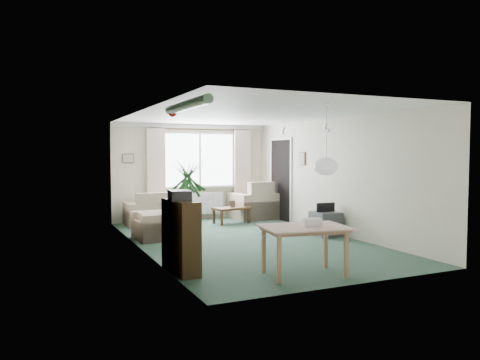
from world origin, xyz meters
name	(u,v)px	position (x,y,z in m)	size (l,w,h in m)	color
ground	(246,241)	(0.00, 0.00, 0.00)	(6.50, 6.50, 0.00)	#294437
window	(200,160)	(0.20, 3.23, 1.50)	(1.80, 0.03, 1.30)	white
curtain_rod	(200,129)	(0.20, 3.15, 2.27)	(2.60, 0.03, 0.03)	black
curtain_left	(156,170)	(-0.95, 3.13, 1.27)	(0.45, 0.08, 2.00)	beige
curtain_right	(242,169)	(1.35, 3.13, 1.27)	(0.45, 0.08, 2.00)	beige
radiator	(200,203)	(0.20, 3.19, 0.40)	(1.20, 0.10, 0.55)	white
doorway	(281,180)	(1.99, 2.20, 1.00)	(0.03, 0.95, 2.00)	black
pendant_lamp	(326,166)	(0.20, -2.30, 1.48)	(0.36, 0.36, 0.36)	white
tinsel_garland	(186,105)	(-1.92, -2.30, 2.28)	(1.60, 1.60, 0.12)	#196626
bauble_cluster_a	(283,128)	(1.30, 0.90, 2.22)	(0.20, 0.20, 0.20)	silver
bauble_cluster_b	(327,125)	(1.60, -0.30, 2.22)	(0.20, 0.20, 0.20)	silver
wall_picture_back	(128,158)	(-1.60, 3.23, 1.55)	(0.28, 0.03, 0.22)	brown
wall_picture_right	(302,159)	(1.98, 1.20, 1.55)	(0.03, 0.24, 0.30)	brown
sofa	(159,208)	(-0.99, 2.75, 0.39)	(1.55, 0.82, 0.78)	#C5B895
armchair_corner	(253,200)	(1.48, 2.73, 0.48)	(1.07, 1.02, 0.96)	beige
armchair_left	(157,220)	(-1.50, 0.91, 0.38)	(0.85, 0.81, 0.76)	beige
coffee_table	(231,215)	(0.63, 2.19, 0.19)	(0.86, 0.48, 0.38)	black
photo_frame	(233,204)	(0.67, 2.20, 0.46)	(0.12, 0.02, 0.16)	#503629
bookshelf	(181,236)	(-1.84, -1.76, 0.51)	(0.28, 0.84, 1.02)	black
hifi_box	(179,195)	(-1.87, -1.80, 1.09)	(0.28, 0.35, 0.14)	#323337
houseplant	(188,205)	(-1.28, -0.36, 0.79)	(0.67, 0.67, 1.57)	#296121
dining_table	(304,252)	(-0.35, -2.60, 0.33)	(1.05, 0.70, 0.66)	#A17257
gift_box	(312,223)	(-0.23, -2.60, 0.72)	(0.25, 0.18, 0.12)	white
tv_cube	(326,224)	(1.70, -0.15, 0.24)	(0.49, 0.54, 0.49)	#3A393E
pet_bed	(290,230)	(1.25, 0.49, 0.06)	(0.55, 0.55, 0.11)	navy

